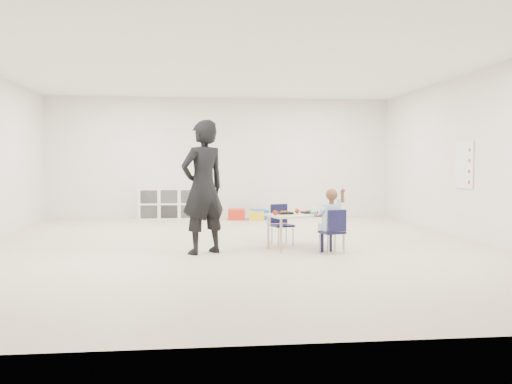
{
  "coord_description": "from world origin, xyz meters",
  "views": [
    {
      "loc": [
        -0.57,
        -8.22,
        1.29
      ],
      "look_at": [
        0.31,
        -0.21,
        0.85
      ],
      "focal_mm": 38.0,
      "sensor_mm": 36.0,
      "label": 1
    }
  ],
  "objects": [
    {
      "name": "bin_yellow",
      "position": [
        0.76,
        3.77,
        0.1
      ],
      "size": [
        0.4,
        0.47,
        0.2
      ],
      "primitive_type": "cube",
      "rotation": [
        0.0,
        0.0,
        -0.19
      ],
      "color": "yellow",
      "rests_on": "ground"
    },
    {
      "name": "rules_poster",
      "position": [
        3.98,
        0.6,
        1.25
      ],
      "size": [
        0.02,
        0.6,
        0.8
      ],
      "primitive_type": "cube",
      "color": "white",
      "rests_on": "room"
    },
    {
      "name": "milk_carton",
      "position": [
        1.13,
        -0.45,
        0.58
      ],
      "size": [
        0.09,
        0.09,
        0.1
      ],
      "primitive_type": "cube",
      "rotation": [
        0.0,
        0.0,
        0.28
      ],
      "color": "white",
      "rests_on": "table"
    },
    {
      "name": "apple_near",
      "position": [
        0.92,
        -0.26,
        0.56
      ],
      "size": [
        0.07,
        0.07,
        0.07
      ],
      "primitive_type": "sphere",
      "color": "maroon",
      "rests_on": "table"
    },
    {
      "name": "bin_blue",
      "position": [
        0.84,
        3.98,
        0.11
      ],
      "size": [
        0.4,
        0.49,
        0.22
      ],
      "primitive_type": "cube",
      "rotation": [
        0.0,
        0.0,
        0.13
      ],
      "color": "blue",
      "rests_on": "ground"
    },
    {
      "name": "bread_roll",
      "position": [
        1.32,
        -0.36,
        0.56
      ],
      "size": [
        0.09,
        0.09,
        0.07
      ],
      "primitive_type": "ellipsoid",
      "color": "tan",
      "rests_on": "table"
    },
    {
      "name": "chair_near",
      "position": [
        1.33,
        -0.77,
        0.32
      ],
      "size": [
        0.37,
        0.36,
        0.63
      ],
      "primitive_type": null,
      "rotation": [
        0.0,
        0.0,
        0.28
      ],
      "color": "#111133",
      "rests_on": "ground"
    },
    {
      "name": "table",
      "position": [
        1.04,
        -0.32,
        0.27
      ],
      "size": [
        1.26,
        0.87,
        0.53
      ],
      "rotation": [
        0.0,
        0.0,
        0.28
      ],
      "color": "#FBECC8",
      "rests_on": "ground"
    },
    {
      "name": "apple_far",
      "position": [
        0.56,
        -0.49,
        0.56
      ],
      "size": [
        0.07,
        0.07,
        0.07
      ],
      "primitive_type": "sphere",
      "color": "maroon",
      "rests_on": "table"
    },
    {
      "name": "cubby_shelf",
      "position": [
        -1.2,
        4.28,
        0.35
      ],
      "size": [
        1.4,
        0.4,
        0.7
      ],
      "primitive_type": "cube",
      "color": "white",
      "rests_on": "ground"
    },
    {
      "name": "bin_red",
      "position": [
        0.32,
        3.98,
        0.12
      ],
      "size": [
        0.42,
        0.51,
        0.23
      ],
      "primitive_type": "cube",
      "rotation": [
        0.0,
        0.0,
        -0.09
      ],
      "color": "red",
      "rests_on": "ground"
    },
    {
      "name": "lunch_tray_far",
      "position": [
        0.72,
        -0.35,
        0.54
      ],
      "size": [
        0.26,
        0.21,
        0.03
      ],
      "primitive_type": "cube",
      "rotation": [
        0.0,
        0.0,
        0.28
      ],
      "color": "black",
      "rests_on": "table"
    },
    {
      "name": "adult",
      "position": [
        -0.48,
        -0.58,
        0.94
      ],
      "size": [
        0.82,
        0.75,
        1.88
      ],
      "primitive_type": "imported",
      "rotation": [
        0.0,
        0.0,
        3.71
      ],
      "color": "black",
      "rests_on": "ground"
    },
    {
      "name": "child",
      "position": [
        1.33,
        -0.77,
        0.5
      ],
      "size": [
        0.52,
        0.52,
        1.0
      ],
      "primitive_type": null,
      "rotation": [
        0.0,
        0.0,
        0.28
      ],
      "color": "#B8D7F9",
      "rests_on": "chair_near"
    },
    {
      "name": "lunch_tray_near",
      "position": [
        1.11,
        -0.26,
        0.54
      ],
      "size": [
        0.26,
        0.21,
        0.03
      ],
      "primitive_type": "cube",
      "rotation": [
        0.0,
        0.0,
        0.28
      ],
      "color": "black",
      "rests_on": "table"
    },
    {
      "name": "room",
      "position": [
        0.0,
        0.0,
        1.4
      ],
      "size": [
        9.0,
        9.02,
        2.8
      ],
      "color": "beige",
      "rests_on": "ground"
    },
    {
      "name": "chair_far",
      "position": [
        0.76,
        0.12,
        0.32
      ],
      "size": [
        0.37,
        0.36,
        0.63
      ],
      "primitive_type": null,
      "rotation": [
        0.0,
        0.0,
        0.28
      ],
      "color": "#111133",
      "rests_on": "ground"
    }
  ]
}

